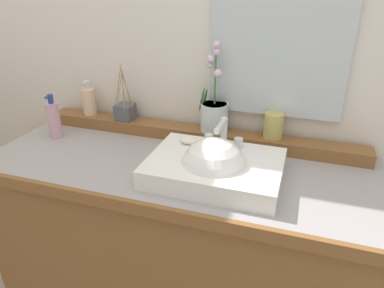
{
  "coord_description": "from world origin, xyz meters",
  "views": [
    {
      "loc": [
        0.42,
        -1.09,
        1.46
      ],
      "look_at": [
        0.06,
        -0.02,
        0.93
      ],
      "focal_mm": 33.33,
      "sensor_mm": 36.0,
      "label": 1
    }
  ],
  "objects_px": {
    "sink_basin": "(214,169)",
    "reed_diffuser": "(125,111)",
    "soap_bar": "(189,141)",
    "potted_plant": "(214,112)",
    "soap_dispenser": "(89,101)",
    "tumbler_cup": "(273,125)",
    "lotion_bottle": "(54,119)"
  },
  "relations": [
    {
      "from": "soap_bar",
      "to": "lotion_bottle",
      "type": "bearing_deg",
      "value": 177.95
    },
    {
      "from": "sink_basin",
      "to": "lotion_bottle",
      "type": "height_order",
      "value": "lotion_bottle"
    },
    {
      "from": "potted_plant",
      "to": "tumbler_cup",
      "type": "bearing_deg",
      "value": 0.43
    },
    {
      "from": "soap_bar",
      "to": "potted_plant",
      "type": "relative_size",
      "value": 0.19
    },
    {
      "from": "potted_plant",
      "to": "reed_diffuser",
      "type": "bearing_deg",
      "value": -179.31
    },
    {
      "from": "reed_diffuser",
      "to": "tumbler_cup",
      "type": "bearing_deg",
      "value": 0.59
    },
    {
      "from": "sink_basin",
      "to": "potted_plant",
      "type": "relative_size",
      "value": 1.25
    },
    {
      "from": "soap_bar",
      "to": "potted_plant",
      "type": "bearing_deg",
      "value": 77.88
    },
    {
      "from": "sink_basin",
      "to": "lotion_bottle",
      "type": "bearing_deg",
      "value": 170.65
    },
    {
      "from": "sink_basin",
      "to": "lotion_bottle",
      "type": "distance_m",
      "value": 0.75
    },
    {
      "from": "soap_bar",
      "to": "reed_diffuser",
      "type": "distance_m",
      "value": 0.41
    },
    {
      "from": "soap_bar",
      "to": "soap_dispenser",
      "type": "xyz_separation_m",
      "value": [
        -0.55,
        0.19,
        0.04
      ]
    },
    {
      "from": "soap_bar",
      "to": "reed_diffuser",
      "type": "bearing_deg",
      "value": 152.69
    },
    {
      "from": "sink_basin",
      "to": "potted_plant",
      "type": "bearing_deg",
      "value": 105.79
    },
    {
      "from": "sink_basin",
      "to": "soap_dispenser",
      "type": "relative_size",
      "value": 2.86
    },
    {
      "from": "soap_dispenser",
      "to": "soap_bar",
      "type": "bearing_deg",
      "value": -19.36
    },
    {
      "from": "potted_plant",
      "to": "lotion_bottle",
      "type": "xyz_separation_m",
      "value": [
        -0.65,
        -0.17,
        -0.05
      ]
    },
    {
      "from": "soap_bar",
      "to": "lotion_bottle",
      "type": "height_order",
      "value": "lotion_bottle"
    },
    {
      "from": "sink_basin",
      "to": "soap_bar",
      "type": "xyz_separation_m",
      "value": [
        -0.12,
        0.1,
        0.05
      ]
    },
    {
      "from": "soap_dispenser",
      "to": "lotion_bottle",
      "type": "height_order",
      "value": "soap_dispenser"
    },
    {
      "from": "potted_plant",
      "to": "soap_dispenser",
      "type": "distance_m",
      "value": 0.59
    },
    {
      "from": "lotion_bottle",
      "to": "sink_basin",
      "type": "bearing_deg",
      "value": -9.35
    },
    {
      "from": "sink_basin",
      "to": "soap_bar",
      "type": "distance_m",
      "value": 0.16
    },
    {
      "from": "tumbler_cup",
      "to": "lotion_bottle",
      "type": "height_order",
      "value": "lotion_bottle"
    },
    {
      "from": "lotion_bottle",
      "to": "soap_bar",
      "type": "bearing_deg",
      "value": -2.05
    },
    {
      "from": "sink_basin",
      "to": "potted_plant",
      "type": "height_order",
      "value": "potted_plant"
    },
    {
      "from": "tumbler_cup",
      "to": "lotion_bottle",
      "type": "xyz_separation_m",
      "value": [
        -0.89,
        -0.17,
        -0.02
      ]
    },
    {
      "from": "soap_dispenser",
      "to": "tumbler_cup",
      "type": "distance_m",
      "value": 0.83
    },
    {
      "from": "sink_basin",
      "to": "reed_diffuser",
      "type": "bearing_deg",
      "value": 149.5
    },
    {
      "from": "sink_basin",
      "to": "soap_dispenser",
      "type": "distance_m",
      "value": 0.73
    },
    {
      "from": "potted_plant",
      "to": "lotion_bottle",
      "type": "bearing_deg",
      "value": -165.39
    },
    {
      "from": "sink_basin",
      "to": "tumbler_cup",
      "type": "xyz_separation_m",
      "value": [
        0.16,
        0.29,
        0.07
      ]
    }
  ]
}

